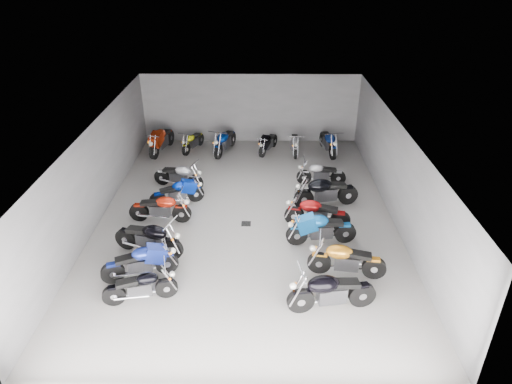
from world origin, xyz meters
TOP-DOWN VIEW (x-y plane):
  - ground at (0.00, 0.00)m, footprint 14.00×14.00m
  - wall_back at (0.00, 7.00)m, footprint 10.00×0.10m
  - wall_left at (-5.00, 0.00)m, footprint 0.10×14.00m
  - wall_right at (5.00, 0.00)m, footprint 0.10×14.00m
  - ceiling at (0.00, 0.00)m, footprint 10.00×14.00m
  - drain_grate at (0.00, -0.50)m, footprint 0.32×0.32m
  - motorcycle_left_a at (-2.62, -4.30)m, footprint 1.92×0.59m
  - motorcycle_left_b at (-2.85, -3.34)m, footprint 2.08×0.79m
  - motorcycle_left_c at (-2.86, -2.20)m, footprint 2.20×0.85m
  - motorcycle_left_d at (-2.87, -0.35)m, footprint 2.12×0.44m
  - motorcycle_left_e at (-2.49, 0.80)m, footprint 1.89×0.84m
  - motorcycle_left_f at (-2.65, 2.14)m, footprint 1.99×0.75m
  - motorcycle_right_a at (2.27, -4.56)m, footprint 2.32×0.57m
  - motorcycle_right_b at (2.87, -3.18)m, footprint 2.19×0.54m
  - motorcycle_right_c at (2.34, -1.61)m, footprint 2.21×0.49m
  - motorcycle_right_d at (2.32, -0.65)m, footprint 2.17×0.61m
  - motorcycle_right_e at (2.78, 0.75)m, footprint 2.36×0.66m
  - motorcycle_right_f at (2.82, 2.45)m, footprint 1.92×0.39m
  - motorcycle_back_a at (-3.99, 5.58)m, footprint 0.73×2.36m
  - motorcycle_back_b at (-2.61, 5.79)m, footprint 0.79×1.77m
  - motorcycle_back_c at (-1.13, 5.57)m, footprint 0.86×2.19m
  - motorcycle_back_d at (0.82, 5.63)m, footprint 0.86×1.78m
  - motorcycle_back_e at (2.02, 5.53)m, footprint 0.38×1.92m
  - motorcycle_back_f at (3.52, 5.56)m, footprint 0.55×2.20m

SIDE VIEW (x-z plane):
  - ground at x=0.00m, z-range 0.00..0.00m
  - drain_grate at x=0.00m, z-range 0.00..0.01m
  - motorcycle_back_b at x=-2.61m, z-range 0.04..0.85m
  - motorcycle_back_d at x=0.82m, z-range 0.04..0.87m
  - motorcycle_back_e at x=2.02m, z-range 0.04..0.88m
  - motorcycle_right_f at x=2.82m, z-range 0.04..0.88m
  - motorcycle_left_a at x=-2.62m, z-range 0.04..0.89m
  - motorcycle_left_e at x=-2.49m, z-range 0.04..0.91m
  - motorcycle_left_f at x=-2.65m, z-range 0.04..0.94m
  - motorcycle_left_d at x=-2.87m, z-range 0.04..0.97m
  - motorcycle_left_b at x=-2.85m, z-range 0.04..0.98m
  - motorcycle_right_d at x=2.32m, z-range 0.04..1.00m
  - motorcycle_right_b at x=2.87m, z-range 0.04..1.01m
  - motorcycle_back_f at x=3.52m, z-range 0.04..1.02m
  - motorcycle_right_c at x=2.34m, z-range 0.04..1.02m
  - motorcycle_back_c at x=-1.13m, z-range 0.05..1.04m
  - motorcycle_left_c at x=-2.86m, z-range 0.05..1.04m
  - motorcycle_right_a at x=2.27m, z-range 0.05..1.07m
  - motorcycle_right_e at x=2.78m, z-range 0.05..1.09m
  - motorcycle_back_a at x=-3.99m, z-range 0.05..1.10m
  - wall_back at x=0.00m, z-range 0.00..3.20m
  - wall_left at x=-5.00m, z-range 0.00..3.20m
  - wall_right at x=5.00m, z-range 0.00..3.20m
  - ceiling at x=0.00m, z-range 3.20..3.24m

